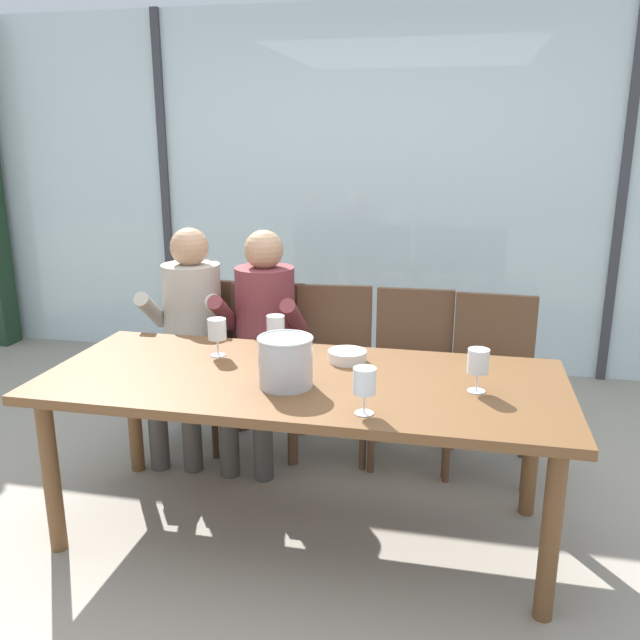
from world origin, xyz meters
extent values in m
plane|color=#9E9384|center=(0.00, 1.00, 0.00)|extent=(14.00, 14.00, 0.00)
cube|color=silver|center=(0.00, 2.34, 1.30)|extent=(7.36, 0.03, 2.60)
cube|color=#38383D|center=(-1.66, 2.32, 1.30)|extent=(0.06, 0.06, 2.60)
cube|color=#38383D|center=(1.66, 2.32, 1.30)|extent=(0.06, 0.06, 2.60)
cube|color=#386633|center=(0.00, 6.70, 0.80)|extent=(13.36, 2.40, 1.61)
cube|color=brown|center=(0.00, 0.00, 0.70)|extent=(2.16, 0.91, 0.04)
cylinder|color=brown|center=(-0.98, -0.35, 0.34)|extent=(0.07, 0.07, 0.68)
cylinder|color=brown|center=(0.98, -0.35, 0.34)|extent=(0.07, 0.07, 0.68)
cylinder|color=brown|center=(-0.98, 0.35, 0.34)|extent=(0.07, 0.07, 0.68)
cylinder|color=brown|center=(0.98, 0.35, 0.34)|extent=(0.07, 0.07, 0.68)
cube|color=brown|center=(-0.79, 0.78, 0.47)|extent=(0.49, 0.49, 0.03)
cube|color=brown|center=(-0.77, 0.98, 0.69)|extent=(0.42, 0.09, 0.42)
cylinder|color=brown|center=(-1.01, 0.61, 0.23)|extent=(0.04, 0.04, 0.45)
cylinder|color=brown|center=(-0.63, 0.57, 0.23)|extent=(0.04, 0.04, 0.45)
cylinder|color=brown|center=(-0.96, 0.99, 0.23)|extent=(0.04, 0.04, 0.45)
cylinder|color=brown|center=(-0.58, 0.94, 0.23)|extent=(0.04, 0.04, 0.45)
cube|color=brown|center=(-0.40, 0.75, 0.47)|extent=(0.49, 0.49, 0.03)
cube|color=brown|center=(-0.43, 0.95, 0.69)|extent=(0.42, 0.09, 0.42)
cylinder|color=brown|center=(-0.57, 0.54, 0.23)|extent=(0.04, 0.04, 0.45)
cylinder|color=brown|center=(-0.19, 0.59, 0.23)|extent=(0.04, 0.04, 0.45)
cylinder|color=brown|center=(-0.62, 0.92, 0.23)|extent=(0.04, 0.04, 0.45)
cylinder|color=brown|center=(-0.24, 0.97, 0.23)|extent=(0.04, 0.04, 0.45)
cube|color=brown|center=(-0.04, 0.78, 0.47)|extent=(0.48, 0.48, 0.03)
cube|color=brown|center=(-0.05, 0.98, 0.69)|extent=(0.42, 0.08, 0.42)
cylinder|color=brown|center=(-0.21, 0.57, 0.23)|extent=(0.04, 0.04, 0.45)
cylinder|color=brown|center=(0.17, 0.61, 0.23)|extent=(0.04, 0.04, 0.45)
cylinder|color=brown|center=(-0.24, 0.95, 0.23)|extent=(0.04, 0.04, 0.45)
cylinder|color=brown|center=(0.14, 0.99, 0.23)|extent=(0.04, 0.04, 0.45)
cube|color=brown|center=(0.40, 0.79, 0.47)|extent=(0.46, 0.46, 0.03)
cube|color=brown|center=(0.39, 0.99, 0.69)|extent=(0.42, 0.05, 0.42)
cylinder|color=brown|center=(0.22, 0.59, 0.23)|extent=(0.04, 0.04, 0.45)
cylinder|color=brown|center=(0.60, 0.60, 0.23)|extent=(0.04, 0.04, 0.45)
cylinder|color=brown|center=(0.20, 0.97, 0.23)|extent=(0.04, 0.04, 0.45)
cylinder|color=brown|center=(0.58, 0.98, 0.23)|extent=(0.04, 0.04, 0.45)
cube|color=brown|center=(0.80, 0.75, 0.47)|extent=(0.46, 0.46, 0.03)
cube|color=brown|center=(0.82, 0.95, 0.69)|extent=(0.42, 0.06, 0.42)
cylinder|color=brown|center=(0.60, 0.57, 0.23)|extent=(0.04, 0.04, 0.45)
cylinder|color=brown|center=(0.98, 0.55, 0.23)|extent=(0.04, 0.04, 0.45)
cylinder|color=brown|center=(0.62, 0.95, 0.23)|extent=(0.04, 0.04, 0.45)
cylinder|color=brown|center=(1.00, 0.93, 0.23)|extent=(0.04, 0.04, 0.45)
cylinder|color=#B7AD9E|center=(-0.82, 0.80, 0.76)|extent=(0.35, 0.35, 0.52)
sphere|color=tan|center=(-0.82, 0.80, 1.11)|extent=(0.21, 0.21, 0.21)
cube|color=#47423D|center=(-0.89, 0.60, 0.50)|extent=(0.17, 0.41, 0.13)
cube|color=#47423D|center=(-0.71, 0.61, 0.50)|extent=(0.17, 0.41, 0.13)
cylinder|color=#47423D|center=(-0.87, 0.40, 0.24)|extent=(0.10, 0.10, 0.48)
cylinder|color=#47423D|center=(-0.69, 0.41, 0.24)|extent=(0.10, 0.10, 0.48)
cylinder|color=#B7AD9E|center=(-1.00, 0.67, 0.79)|extent=(0.11, 0.33, 0.26)
cylinder|color=#B7AD9E|center=(-0.62, 0.70, 0.79)|extent=(0.11, 0.33, 0.26)
cylinder|color=brown|center=(-0.40, 0.80, 0.76)|extent=(0.32, 0.32, 0.52)
sphere|color=tan|center=(-0.40, 0.80, 1.11)|extent=(0.21, 0.21, 0.21)
cube|color=#47423D|center=(-0.49, 0.60, 0.50)|extent=(0.14, 0.40, 0.13)
cube|color=#47423D|center=(-0.31, 0.61, 0.50)|extent=(0.14, 0.40, 0.13)
cylinder|color=#47423D|center=(-0.49, 0.40, 0.24)|extent=(0.10, 0.10, 0.48)
cylinder|color=#47423D|center=(-0.31, 0.41, 0.24)|extent=(0.10, 0.10, 0.48)
cylinder|color=brown|center=(-0.59, 0.68, 0.79)|extent=(0.09, 0.33, 0.26)
cylinder|color=brown|center=(-0.21, 0.69, 0.79)|extent=(0.09, 0.33, 0.26)
cylinder|color=#B7B7BC|center=(-0.04, -0.11, 0.82)|extent=(0.22, 0.22, 0.20)
torus|color=silver|center=(-0.04, -0.11, 0.92)|extent=(0.22, 0.22, 0.01)
cylinder|color=silver|center=(0.15, 0.23, 0.75)|extent=(0.17, 0.17, 0.05)
cylinder|color=silver|center=(0.71, -0.02, 0.73)|extent=(0.07, 0.07, 0.00)
cylinder|color=silver|center=(0.71, -0.02, 0.77)|extent=(0.01, 0.01, 0.07)
cylinder|color=silver|center=(0.71, -0.02, 0.85)|extent=(0.08, 0.08, 0.09)
cylinder|color=#560C1E|center=(0.71, -0.02, 0.82)|extent=(0.07, 0.07, 0.04)
cylinder|color=silver|center=(0.31, -0.32, 0.73)|extent=(0.07, 0.07, 0.00)
cylinder|color=silver|center=(0.31, -0.32, 0.77)|extent=(0.01, 0.01, 0.07)
cylinder|color=silver|center=(0.31, -0.32, 0.85)|extent=(0.08, 0.08, 0.09)
cylinder|color=maroon|center=(0.31, -0.32, 0.82)|extent=(0.07, 0.07, 0.04)
cylinder|color=silver|center=(-0.44, 0.19, 0.73)|extent=(0.07, 0.07, 0.00)
cylinder|color=silver|center=(-0.44, 0.19, 0.77)|extent=(0.01, 0.01, 0.07)
cylinder|color=silver|center=(-0.44, 0.19, 0.85)|extent=(0.08, 0.08, 0.09)
cylinder|color=silver|center=(-0.20, 0.29, 0.73)|extent=(0.07, 0.07, 0.00)
cylinder|color=silver|center=(-0.20, 0.29, 0.77)|extent=(0.01, 0.01, 0.07)
cylinder|color=silver|center=(-0.20, 0.29, 0.85)|extent=(0.08, 0.08, 0.09)
cylinder|color=maroon|center=(-0.20, 0.29, 0.82)|extent=(0.07, 0.07, 0.04)
camera|label=1|loc=(0.62, -2.49, 1.68)|focal=36.79mm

